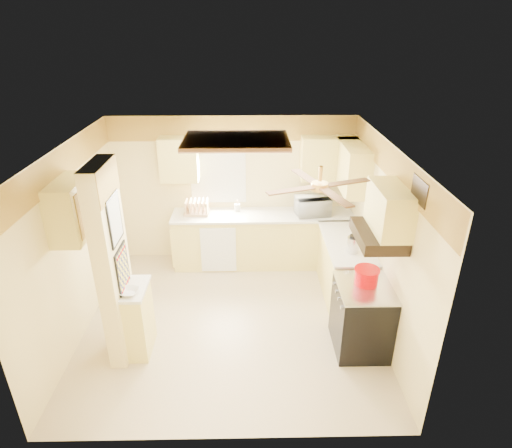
{
  "coord_description": "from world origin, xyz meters",
  "views": [
    {
      "loc": [
        0.25,
        -4.89,
        3.85
      ],
      "look_at": [
        0.35,
        0.35,
        1.35
      ],
      "focal_mm": 30.0,
      "sensor_mm": 36.0,
      "label": 1
    }
  ],
  "objects_px": {
    "microwave": "(313,206)",
    "dutch_oven": "(367,276)",
    "bowl": "(129,292)",
    "kettle": "(353,244)",
    "stove": "(361,317)"
  },
  "relations": [
    {
      "from": "dutch_oven",
      "to": "microwave",
      "type": "bearing_deg",
      "value": 100.63
    },
    {
      "from": "kettle",
      "to": "dutch_oven",
      "type": "bearing_deg",
      "value": -89.77
    },
    {
      "from": "stove",
      "to": "dutch_oven",
      "type": "xyz_separation_m",
      "value": [
        0.02,
        0.08,
        0.56
      ]
    },
    {
      "from": "microwave",
      "to": "dutch_oven",
      "type": "height_order",
      "value": "microwave"
    },
    {
      "from": "stove",
      "to": "microwave",
      "type": "xyz_separation_m",
      "value": [
        -0.36,
        2.12,
        0.63
      ]
    },
    {
      "from": "bowl",
      "to": "kettle",
      "type": "xyz_separation_m",
      "value": [
        2.85,
        0.96,
        0.09
      ]
    },
    {
      "from": "stove",
      "to": "dutch_oven",
      "type": "bearing_deg",
      "value": 74.01
    },
    {
      "from": "microwave",
      "to": "kettle",
      "type": "bearing_deg",
      "value": 97.61
    },
    {
      "from": "dutch_oven",
      "to": "kettle",
      "type": "xyz_separation_m",
      "value": [
        -0.0,
        0.75,
        0.04
      ]
    },
    {
      "from": "bowl",
      "to": "stove",
      "type": "bearing_deg",
      "value": 2.67
    },
    {
      "from": "bowl",
      "to": "kettle",
      "type": "height_order",
      "value": "kettle"
    },
    {
      "from": "bowl",
      "to": "kettle",
      "type": "relative_size",
      "value": 0.87
    },
    {
      "from": "stove",
      "to": "kettle",
      "type": "relative_size",
      "value": 3.51
    },
    {
      "from": "microwave",
      "to": "kettle",
      "type": "height_order",
      "value": "microwave"
    },
    {
      "from": "dutch_oven",
      "to": "kettle",
      "type": "distance_m",
      "value": 0.75
    }
  ]
}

